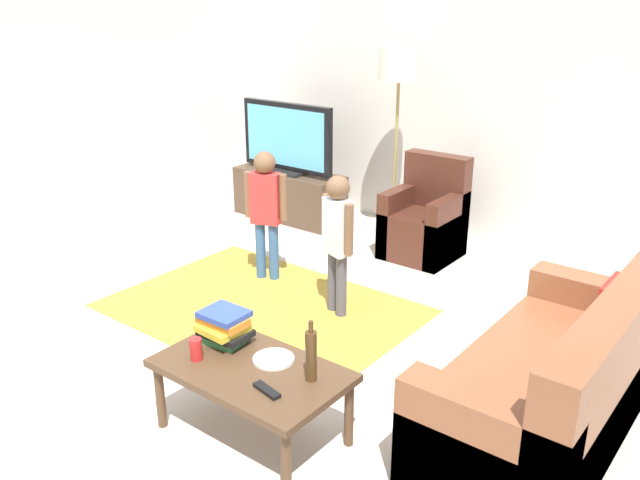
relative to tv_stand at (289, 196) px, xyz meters
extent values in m
plane|color=beige|center=(1.73, -2.30, -0.24)|extent=(7.80, 7.80, 0.00)
cube|color=silver|center=(1.73, 0.70, 1.11)|extent=(6.00, 0.12, 2.70)
cube|color=#B28C33|center=(1.23, -1.76, -0.24)|extent=(2.20, 1.60, 0.01)
cube|color=#4C3828|center=(0.00, 0.00, 0.01)|extent=(1.20, 0.44, 0.50)
cube|color=black|center=(0.00, -0.05, -0.14)|extent=(1.10, 0.32, 0.03)
cube|color=black|center=(0.00, -0.02, 0.27)|extent=(0.44, 0.28, 0.03)
cube|color=black|center=(0.00, -0.02, 0.63)|extent=(1.10, 0.07, 0.68)
cube|color=#59B2D8|center=(0.00, -0.06, 0.63)|extent=(1.00, 0.01, 0.58)
cube|color=brown|center=(3.42, -1.90, -0.03)|extent=(0.80, 1.80, 0.42)
cube|color=brown|center=(3.72, -1.90, 0.19)|extent=(0.20, 1.80, 0.86)
cube|color=brown|center=(3.42, -2.70, 0.06)|extent=(0.80, 0.20, 0.60)
cube|color=brown|center=(3.42, -1.10, 0.06)|extent=(0.80, 0.20, 0.60)
cube|color=#B22823|center=(3.57, -1.35, 0.32)|extent=(0.10, 0.32, 0.32)
cube|color=#472319|center=(1.64, -0.10, -0.03)|extent=(0.60, 0.60, 0.42)
cube|color=#472319|center=(1.64, 0.12, 0.21)|extent=(0.60, 0.16, 0.90)
cube|color=#472319|center=(1.40, -0.10, 0.06)|extent=(0.12, 0.60, 0.60)
cube|color=#472319|center=(1.88, -0.10, 0.06)|extent=(0.12, 0.60, 0.60)
cylinder|color=#262626|center=(1.18, 0.15, -0.23)|extent=(0.28, 0.28, 0.02)
cylinder|color=#99844C|center=(1.18, 0.15, 0.52)|extent=(0.03, 0.03, 1.50)
cylinder|color=silver|center=(1.18, 0.15, 1.40)|extent=(0.36, 0.36, 0.28)
cylinder|color=#33598C|center=(0.82, -1.33, 0.00)|extent=(0.08, 0.08, 0.48)
cylinder|color=#33598C|center=(0.93, -1.28, 0.00)|extent=(0.08, 0.08, 0.48)
cube|color=red|center=(0.87, -1.31, 0.45)|extent=(0.26, 0.20, 0.42)
sphere|color=brown|center=(0.87, -1.31, 0.74)|extent=(0.17, 0.17, 0.17)
cylinder|color=brown|center=(0.74, -1.36, 0.47)|extent=(0.06, 0.06, 0.37)
cylinder|color=brown|center=(1.01, -1.25, 0.47)|extent=(0.06, 0.06, 0.37)
cylinder|color=#4C4C59|center=(1.65, -1.44, -0.01)|extent=(0.08, 0.08, 0.47)
cylinder|color=#4C4C59|center=(1.76, -1.48, -0.01)|extent=(0.08, 0.08, 0.47)
cube|color=white|center=(1.71, -1.46, 0.43)|extent=(0.25, 0.20, 0.41)
sphere|color=brown|center=(1.71, -1.46, 0.72)|extent=(0.17, 0.17, 0.17)
cylinder|color=brown|center=(1.57, -1.41, 0.45)|extent=(0.06, 0.06, 0.37)
cylinder|color=brown|center=(1.84, -1.51, 0.45)|extent=(0.06, 0.06, 0.37)
cube|color=#513823|center=(2.23, -2.91, 0.16)|extent=(1.00, 0.60, 0.04)
cylinder|color=#513823|center=(1.78, -3.16, -0.05)|extent=(0.05, 0.05, 0.38)
cylinder|color=#513823|center=(2.68, -3.16, -0.05)|extent=(0.05, 0.05, 0.38)
cylinder|color=#513823|center=(1.78, -2.66, -0.05)|extent=(0.05, 0.05, 0.38)
cylinder|color=#513823|center=(2.68, -2.66, -0.05)|extent=(0.05, 0.05, 0.38)
cube|color=#388C4C|center=(1.92, -2.81, 0.20)|extent=(0.26, 0.21, 0.04)
cube|color=black|center=(1.94, -2.81, 0.24)|extent=(0.28, 0.20, 0.04)
cube|color=yellow|center=(1.94, -2.83, 0.27)|extent=(0.25, 0.23, 0.04)
cube|color=orange|center=(1.94, -2.82, 0.31)|extent=(0.27, 0.17, 0.04)
cube|color=#334CA5|center=(1.94, -2.81, 0.35)|extent=(0.25, 0.21, 0.03)
cylinder|color=#4C3319|center=(2.55, -2.81, 0.31)|extent=(0.06, 0.06, 0.27)
cylinder|color=#4C3319|center=(2.55, -2.81, 0.47)|extent=(0.02, 0.02, 0.06)
cube|color=black|center=(2.45, -3.03, 0.19)|extent=(0.18, 0.08, 0.02)
cylinder|color=red|center=(1.95, -3.03, 0.24)|extent=(0.07, 0.07, 0.12)
cylinder|color=white|center=(2.28, -2.79, 0.18)|extent=(0.22, 0.22, 0.02)
cube|color=silver|center=(2.30, -2.79, 0.19)|extent=(0.13, 0.09, 0.01)
camera|label=1|loc=(4.36, -5.06, 2.00)|focal=37.40mm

